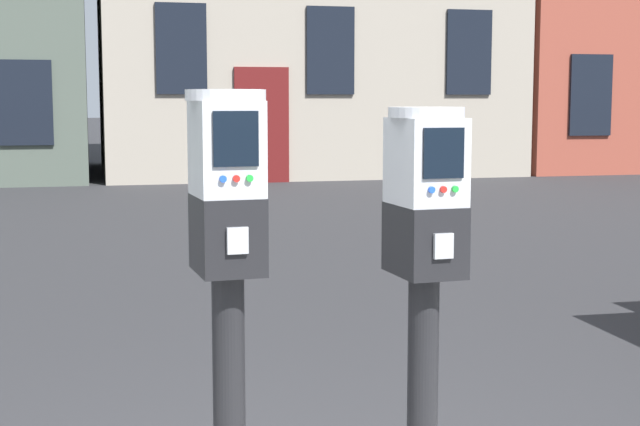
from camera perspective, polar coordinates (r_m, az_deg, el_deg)
parking_meter_near_kerb at (r=2.58m, az=-5.60°, el=-2.23°), size 0.23×0.26×1.40m
parking_meter_twin_adjacent at (r=2.73m, az=6.32°, el=-2.46°), size 0.23×0.26×1.35m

